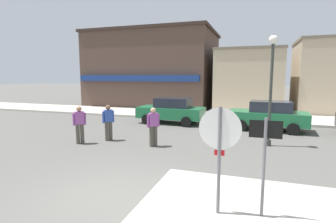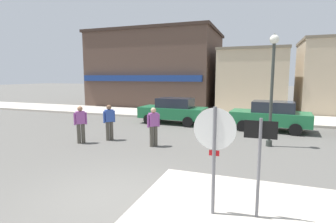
# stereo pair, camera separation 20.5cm
# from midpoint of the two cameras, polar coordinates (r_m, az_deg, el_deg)

# --- Properties ---
(ground_plane) EXTENTS (160.00, 160.00, 0.00)m
(ground_plane) POSITION_cam_midpoint_polar(r_m,az_deg,el_deg) (6.66, -11.69, -18.01)
(ground_plane) COLOR #5B5954
(kerb_far) EXTENTS (80.00, 4.00, 0.15)m
(kerb_far) POSITION_cam_midpoint_polar(r_m,az_deg,el_deg) (18.85, 9.72, -0.95)
(kerb_far) COLOR beige
(kerb_far) RESTS_ON ground
(stop_sign) EXTENTS (0.82, 0.07, 2.30)m
(stop_sign) POSITION_cam_midpoint_polar(r_m,az_deg,el_deg) (5.21, 11.16, -7.55)
(stop_sign) COLOR slate
(stop_sign) RESTS_ON ground
(one_way_sign) EXTENTS (0.60, 0.06, 2.10)m
(one_way_sign) POSITION_cam_midpoint_polar(r_m,az_deg,el_deg) (5.36, 20.31, -9.51)
(one_way_sign) COLOR slate
(one_way_sign) RESTS_ON ground
(lamp_post) EXTENTS (0.36, 0.36, 4.54)m
(lamp_post) POSITION_cam_midpoint_polar(r_m,az_deg,el_deg) (11.37, 22.30, 7.56)
(lamp_post) COLOR #333833
(lamp_post) RESTS_ON ground
(parked_car_nearest) EXTENTS (4.07, 2.01, 1.56)m
(parked_car_nearest) POSITION_cam_midpoint_polar(r_m,az_deg,el_deg) (15.97, 1.54, 0.28)
(parked_car_nearest) COLOR #1E6B3D
(parked_car_nearest) RESTS_ON ground
(parked_car_second) EXTENTS (4.13, 2.13, 1.56)m
(parked_car_second) POSITION_cam_midpoint_polar(r_m,az_deg,el_deg) (14.93, 21.79, -0.80)
(parked_car_second) COLOR #1E6B3D
(parked_car_second) RESTS_ON ground
(pedestrian_crossing_near) EXTENTS (0.45, 0.46, 1.61)m
(pedestrian_crossing_near) POSITION_cam_midpoint_polar(r_m,az_deg,el_deg) (10.73, -2.63, -3.09)
(pedestrian_crossing_near) COLOR #4C473D
(pedestrian_crossing_near) RESTS_ON ground
(pedestrian_crossing_far) EXTENTS (0.45, 0.46, 1.61)m
(pedestrian_crossing_far) POSITION_cam_midpoint_polar(r_m,az_deg,el_deg) (11.81, -18.03, -2.46)
(pedestrian_crossing_far) COLOR #4C473D
(pedestrian_crossing_far) RESTS_ON ground
(pedestrian_kerb_side) EXTENTS (0.41, 0.49, 1.61)m
(pedestrian_kerb_side) POSITION_cam_midpoint_polar(r_m,az_deg,el_deg) (12.03, -12.19, -2.08)
(pedestrian_kerb_side) COLOR #4C473D
(pedestrian_kerb_side) RESTS_ON ground
(building_corner_shop) EXTENTS (11.78, 8.60, 7.05)m
(building_corner_shop) POSITION_cam_midpoint_polar(r_m,az_deg,el_deg) (26.29, -2.06, 9.12)
(building_corner_shop) COLOR brown
(building_corner_shop) RESTS_ON ground
(building_storefront_left_near) EXTENTS (5.24, 7.52, 5.04)m
(building_storefront_left_near) POSITION_cam_midpoint_polar(r_m,az_deg,el_deg) (23.95, 18.10, 6.48)
(building_storefront_left_near) COLOR tan
(building_storefront_left_near) RESTS_ON ground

